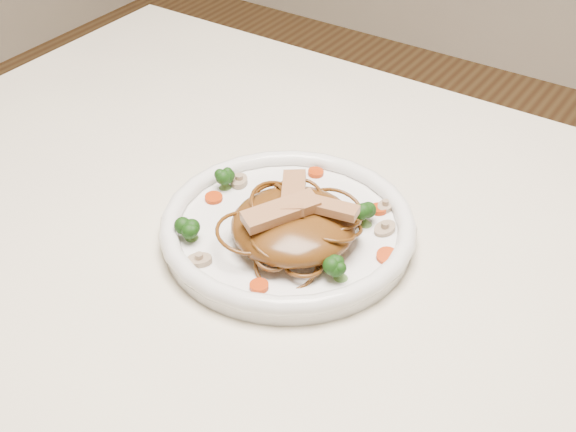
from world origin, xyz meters
The scene contains 19 objects.
table centered at (0.00, 0.00, 0.65)m, with size 1.20×0.80×0.75m.
plate centered at (-0.05, 0.00, 0.76)m, with size 0.26×0.26×0.02m, color white.
noodle_mound centered at (-0.03, -0.01, 0.79)m, with size 0.13×0.13×0.04m, color #583510.
chicken_a centered at (0.00, 0.00, 0.81)m, with size 0.06×0.02×0.01m, color tan.
chicken_b centered at (-0.04, 0.01, 0.81)m, with size 0.07×0.02×0.01m, color tan.
chicken_c centered at (-0.04, -0.03, 0.81)m, with size 0.08×0.02×0.01m, color tan.
broccoli_0 centered at (0.01, 0.05, 0.78)m, with size 0.03×0.03×0.03m, color #15450E, non-canonical shape.
broccoli_1 centered at (-0.15, 0.02, 0.78)m, with size 0.03×0.03×0.03m, color #15450E, non-canonical shape.
broccoli_2 centered at (-0.12, -0.07, 0.78)m, with size 0.02×0.02×0.03m, color #15450E, non-canonical shape.
broccoli_3 centered at (0.04, -0.03, 0.78)m, with size 0.03×0.03×0.03m, color #15450E, non-canonical shape.
carrot_0 centered at (0.01, 0.08, 0.77)m, with size 0.02×0.02×0.01m, color #B22E06.
carrot_1 centered at (-0.14, 0.00, 0.77)m, with size 0.02×0.02×0.01m, color #B22E06.
carrot_2 centered at (0.06, 0.02, 0.77)m, with size 0.02×0.02×0.01m, color #B22E06.
carrot_3 centered at (-0.08, 0.10, 0.77)m, with size 0.02×0.02×0.01m, color #B22E06.
carrot_4 centered at (-0.02, -0.09, 0.77)m, with size 0.02×0.02×0.01m, color #B22E06.
mushroom_0 centered at (-0.09, -0.09, 0.77)m, with size 0.02×0.02×0.01m, color tan.
mushroom_1 centered at (0.04, 0.05, 0.77)m, with size 0.03×0.03×0.01m, color tan.
mushroom_2 centered at (-0.14, 0.04, 0.77)m, with size 0.03×0.03×0.01m, color tan.
mushroom_3 centered at (0.02, 0.09, 0.77)m, with size 0.02×0.02×0.01m, color tan.
Camera 1 is at (0.30, -0.52, 1.26)m, focal length 48.54 mm.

